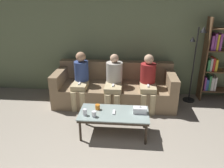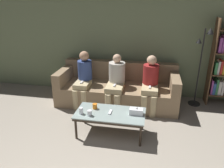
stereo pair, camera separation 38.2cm
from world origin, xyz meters
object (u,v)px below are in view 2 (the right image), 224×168
(cup_near_right, at_px, (81,111))
(standing_lamp, at_px, (202,60))
(tissue_box, at_px, (136,111))
(game_remote, at_px, (110,112))
(seated_person_left_end, at_px, (84,77))
(couch, at_px, (118,89))
(cup_near_left, at_px, (90,113))
(seated_person_mid_right, at_px, (150,82))
(cup_far_center, at_px, (95,106))
(seated_person_mid_left, at_px, (116,80))
(coffee_table, at_px, (110,115))

(cup_near_right, distance_m, standing_lamp, 2.66)
(tissue_box, height_order, game_remote, tissue_box)
(cup_near_right, height_order, seated_person_left_end, seated_person_left_end)
(couch, height_order, cup_near_right, couch)
(cup_near_left, xyz_separation_m, seated_person_mid_right, (0.92, 1.20, 0.14))
(cup_far_center, distance_m, game_remote, 0.30)
(tissue_box, distance_m, seated_person_left_end, 1.59)
(seated_person_mid_left, bearing_deg, game_remote, -85.28)
(standing_lamp, bearing_deg, game_remote, -137.93)
(couch, distance_m, tissue_box, 1.34)
(cup_far_center, bearing_deg, seated_person_mid_right, 46.74)
(seated_person_mid_left, bearing_deg, tissue_box, -63.01)
(cup_near_left, height_order, game_remote, cup_near_left)
(tissue_box, relative_size, standing_lamp, 0.13)
(tissue_box, bearing_deg, cup_near_right, -170.13)
(couch, xyz_separation_m, standing_lamp, (1.70, 0.20, 0.70))
(cup_near_right, bearing_deg, tissue_box, 9.87)
(couch, distance_m, coffee_table, 1.26)
(seated_person_mid_left, bearing_deg, couch, 90.00)
(cup_near_right, height_order, cup_far_center, cup_near_right)
(couch, bearing_deg, cup_far_center, -99.75)
(cup_near_right, distance_m, tissue_box, 0.90)
(coffee_table, relative_size, seated_person_mid_left, 1.03)
(cup_near_right, relative_size, seated_person_left_end, 0.10)
(seated_person_left_end, bearing_deg, game_remote, -53.04)
(coffee_table, height_order, cup_near_left, cup_near_left)
(game_remote, xyz_separation_m, seated_person_mid_left, (-0.09, 1.04, 0.18))
(cup_near_left, bearing_deg, seated_person_left_end, 111.64)
(tissue_box, xyz_separation_m, seated_person_mid_right, (0.19, 1.02, 0.14))
(standing_lamp, distance_m, seated_person_left_end, 2.46)
(coffee_table, height_order, tissue_box, tissue_box)
(cup_near_left, bearing_deg, coffee_table, 26.91)
(coffee_table, xyz_separation_m, game_remote, (0.00, 0.00, 0.05))
(tissue_box, relative_size, seated_person_mid_left, 0.20)
(seated_person_left_end, distance_m, seated_person_mid_left, 0.70)
(couch, bearing_deg, seated_person_mid_right, -16.96)
(cup_near_right, bearing_deg, coffee_table, 15.21)
(game_remote, height_order, seated_person_mid_left, seated_person_mid_left)
(game_remote, distance_m, standing_lamp, 2.25)
(couch, xyz_separation_m, seated_person_left_end, (-0.70, -0.22, 0.30))
(cup_near_left, xyz_separation_m, cup_far_center, (0.02, 0.25, -0.00))
(coffee_table, xyz_separation_m, standing_lamp, (1.61, 1.45, 0.64))
(cup_far_center, relative_size, standing_lamp, 0.05)
(cup_far_center, height_order, seated_person_mid_left, seated_person_mid_left)
(seated_person_left_end, bearing_deg, cup_far_center, -62.45)
(game_remote, bearing_deg, seated_person_mid_right, 59.56)
(cup_far_center, bearing_deg, tissue_box, -4.73)
(seated_person_left_end, height_order, seated_person_mid_left, seated_person_left_end)
(standing_lamp, relative_size, seated_person_mid_right, 1.46)
(coffee_table, bearing_deg, tissue_box, 3.90)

